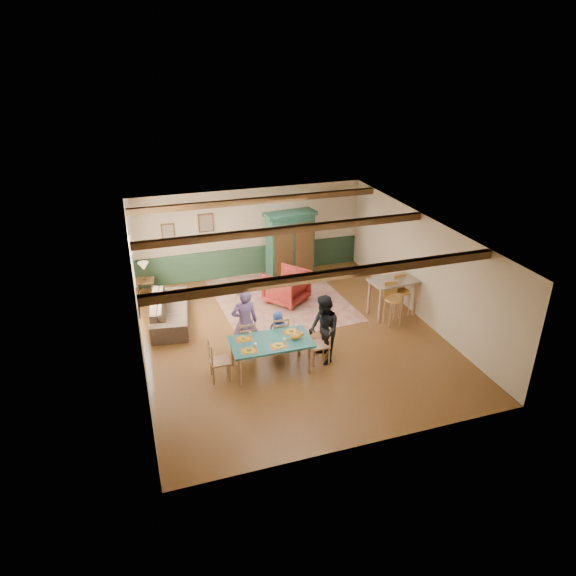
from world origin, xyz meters
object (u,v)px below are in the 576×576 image
object	(u,v)px
person_man	(245,322)
bar_stool_right	(402,296)
person_child	(278,331)
table_lamp	(144,271)
end_table	(146,289)
counter_table	(392,298)
person_woman	(324,330)
cat	(296,336)
bar_stool_left	(393,304)
dining_chair_end_right	(319,344)
dining_table	(271,356)
dining_chair_far_right	(279,333)
dining_chair_end_left	(220,360)
sofa	(170,310)
armoire	(290,247)
dining_chair_far_left	(246,339)
armchair	(286,286)

from	to	relation	value
person_man	bar_stool_right	xyz separation A→B (m)	(4.34, 0.61, -0.29)
person_child	table_lamp	size ratio (longest dim) A/B	1.87
end_table	bar_stool_right	distance (m)	7.01
table_lamp	counter_table	xyz separation A→B (m)	(6.05, -3.00, -0.32)
person_woman	bar_stool_right	xyz separation A→B (m)	(2.75, 1.40, -0.25)
person_man	cat	bearing A→B (deg)	136.55
bar_stool_left	dining_chair_end_right	bearing A→B (deg)	-158.25
dining_chair_end_right	person_child	size ratio (longest dim) A/B	0.95
dining_table	bar_stool_left	size ratio (longest dim) A/B	1.54
dining_chair_far_right	person_man	xyz separation A→B (m)	(-0.77, 0.09, 0.38)
person_child	dining_chair_end_right	bearing A→B (deg)	133.15
bar_stool_left	person_man	bearing A→B (deg)	-178.11
dining_chair_end_left	person_man	bearing A→B (deg)	-43.15
bar_stool_right	sofa	bearing A→B (deg)	161.13
bar_stool_left	bar_stool_right	world-z (taller)	bar_stool_left
armoire	bar_stool_right	distance (m)	3.73
counter_table	dining_chair_far_left	bearing A→B (deg)	-169.47
person_man	armchair	bearing A→B (deg)	-126.13
dining_table	bar_stool_right	size ratio (longest dim) A/B	1.59
counter_table	bar_stool_left	xyz separation A→B (m)	(-0.22, -0.45, 0.06)
dining_chair_end_right	armchair	world-z (taller)	armchair
dining_chair_far_right	armchair	xyz separation A→B (m)	(0.94, 2.38, 0.00)
dining_chair_far_right	person_man	size ratio (longest dim) A/B	0.55
table_lamp	bar_stool_left	bearing A→B (deg)	-30.57
person_woman	armoire	distance (m)	4.53
table_lamp	person_man	bearing A→B (deg)	-62.05
armoire	table_lamp	size ratio (longest dim) A/B	4.07
person_child	bar_stool_left	bearing A→B (deg)	-174.75
dining_chair_far_right	sofa	distance (m)	3.13
armchair	end_table	xyz separation A→B (m)	(-3.67, 1.39, -0.18)
dining_chair_end_right	sofa	world-z (taller)	dining_chair_end_right
dining_chair_far_right	cat	distance (m)	0.88
dining_chair_far_right	armoire	world-z (taller)	armoire
dining_chair_end_right	table_lamp	bearing A→B (deg)	-141.70
person_man	bar_stool_left	distance (m)	3.90
person_child	dining_chair_far_right	bearing A→B (deg)	90.00
dining_chair_end_left	person_child	size ratio (longest dim) A/B	0.95
person_man	counter_table	distance (m)	4.17
table_lamp	bar_stool_left	world-z (taller)	bar_stool_left
dining_table	dining_chair_far_right	xyz separation A→B (m)	(0.40, 0.69, 0.10)
bar_stool_right	table_lamp	bearing A→B (deg)	149.45
dining_chair_end_left	sofa	bearing A→B (deg)	15.09
dining_chair_far_right	armchair	world-z (taller)	armchair
dining_chair_end_right	counter_table	size ratio (longest dim) A/B	0.76
dining_chair_far_left	dining_chair_end_right	size ratio (longest dim) A/B	1.00
cat	armoire	xyz separation A→B (m)	(1.37, 4.55, 0.25)
dining_chair_end_left	end_table	world-z (taller)	dining_chair_end_left
person_woman	person_child	distance (m)	1.17
dining_chair_far_left	dining_chair_far_right	bearing A→B (deg)	-180.00
person_man	counter_table	size ratio (longest dim) A/B	1.38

